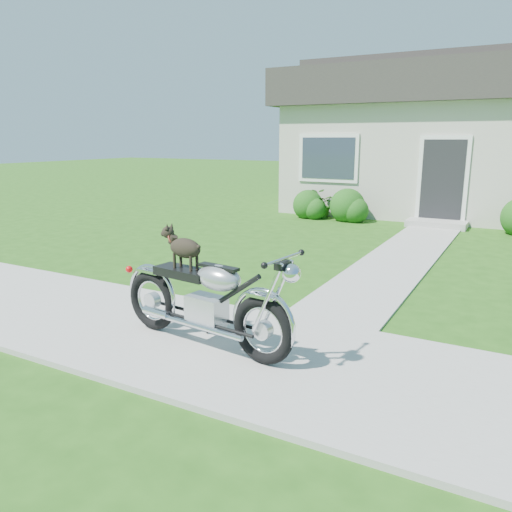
{
  "coord_description": "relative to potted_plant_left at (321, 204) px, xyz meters",
  "views": [
    {
      "loc": [
        0.4,
        -4.1,
        2.12
      ],
      "look_at": [
        -2.39,
        1.0,
        0.75
      ],
      "focal_mm": 35.0,
      "sensor_mm": 36.0,
      "label": 1
    }
  ],
  "objects": [
    {
      "name": "motorcycle_with_dog",
      "position": [
        2.16,
        -8.69,
        0.18
      ],
      "size": [
        2.22,
        0.62,
        1.2
      ],
      "rotation": [
        0.0,
        0.0,
        -0.13
      ],
      "color": "black",
      "rests_on": "sidewalk"
    },
    {
      "name": "walkway",
      "position": [
        3.01,
        -3.55,
        -0.36
      ],
      "size": [
        1.2,
        8.0,
        0.03
      ],
      "primitive_type": "cube",
      "color": "#9E9B93",
      "rests_on": "ground"
    },
    {
      "name": "ground",
      "position": [
        4.51,
        -8.55,
        -0.38
      ],
      "size": [
        80.0,
        80.0,
        0.0
      ],
      "primitive_type": "plane",
      "color": "#235114",
      "rests_on": "ground"
    },
    {
      "name": "potted_plant_left",
      "position": [
        0.0,
        0.0,
        0.0
      ],
      "size": [
        0.83,
        0.77,
        0.76
      ],
      "primitive_type": "imported",
      "rotation": [
        0.0,
        0.0,
        3.44
      ],
      "color": "#235316",
      "rests_on": "ground"
    },
    {
      "name": "sidewalk",
      "position": [
        4.51,
        -8.55,
        -0.36
      ],
      "size": [
        24.0,
        2.2,
        0.04
      ],
      "primitive_type": "cube",
      "color": "#9E9B93",
      "rests_on": "ground"
    }
  ]
}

